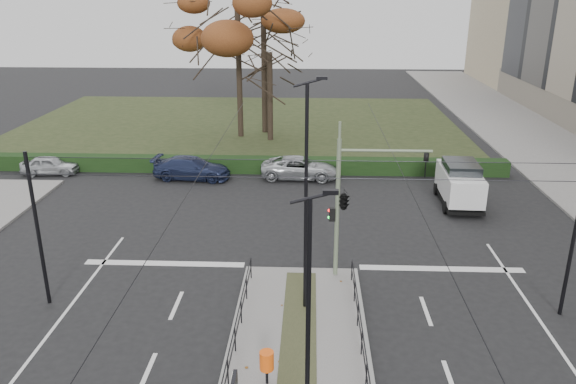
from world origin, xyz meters
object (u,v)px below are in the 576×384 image
(traffic_light, at_px, (346,198))
(streetlamp_median_far, at_px, (306,198))
(parked_car_third, at_px, (192,168))
(white_van, at_px, (460,182))
(parked_car_fourth, at_px, (300,168))
(bare_tree_center, at_px, (263,16))
(streetlamp_median_near, at_px, (309,346))
(bare_tree_near, at_px, (270,59))
(rust_tree, at_px, (237,9))
(litter_bin, at_px, (267,361))
(parked_car_first, at_px, (50,165))

(traffic_light, height_order, streetlamp_median_far, streetlamp_median_far)
(parked_car_third, distance_m, white_van, 16.18)
(traffic_light, distance_m, parked_car_fourth, 13.48)
(parked_car_third, height_order, bare_tree_center, bare_tree_center)
(parked_car_third, xyz_separation_m, parked_car_fourth, (6.82, 0.42, -0.02))
(streetlamp_median_far, bearing_deg, bare_tree_center, 97.73)
(streetlamp_median_near, bearing_deg, parked_car_fourth, 91.63)
(bare_tree_near, bearing_deg, bare_tree_center, 104.20)
(streetlamp_median_far, distance_m, white_van, 14.49)
(rust_tree, bearing_deg, streetlamp_median_far, -77.90)
(litter_bin, bearing_deg, parked_car_fourth, 88.40)
(traffic_light, relative_size, litter_bin, 5.23)
(traffic_light, relative_size, parked_car_first, 1.62)
(litter_bin, distance_m, parked_car_first, 25.46)
(litter_bin, height_order, bare_tree_center, bare_tree_center)
(parked_car_first, height_order, bare_tree_near, bare_tree_near)
(parked_car_fourth, xyz_separation_m, white_van, (8.90, -4.23, 0.59))
(parked_car_fourth, bearing_deg, white_van, -112.99)
(traffic_light, relative_size, bare_tree_center, 0.43)
(traffic_light, height_order, streetlamp_median_near, streetlamp_median_near)
(rust_tree, xyz_separation_m, bare_tree_center, (1.84, 1.46, -0.51))
(traffic_light, xyz_separation_m, parked_car_fourth, (-2.08, 13.02, -2.83))
(rust_tree, bearing_deg, bare_tree_near, -22.93)
(bare_tree_near, bearing_deg, streetlamp_median_far, -82.94)
(traffic_light, bearing_deg, streetlamp_median_far, -120.87)
(streetlamp_median_near, distance_m, bare_tree_near, 32.96)
(litter_bin, relative_size, parked_car_fourth, 0.23)
(parked_car_third, relative_size, bare_tree_near, 0.54)
(parked_car_fourth, distance_m, bare_tree_center, 14.99)
(streetlamp_median_near, height_order, streetlamp_median_far, streetlamp_median_far)
(streetlamp_median_near, relative_size, bare_tree_near, 0.83)
(parked_car_first, bearing_deg, white_van, -104.64)
(traffic_light, height_order, bare_tree_near, bare_tree_near)
(traffic_light, xyz_separation_m, rust_tree, (-7.12, 23.34, 6.39))
(bare_tree_center, bearing_deg, rust_tree, -141.66)
(parked_car_third, bearing_deg, litter_bin, -157.57)
(streetlamp_median_far, bearing_deg, streetlamp_median_near, -89.00)
(bare_tree_center, bearing_deg, streetlamp_median_far, -82.27)
(streetlamp_median_far, xyz_separation_m, bare_tree_near, (-3.08, 24.89, 1.85))
(streetlamp_median_near, distance_m, parked_car_fourth, 23.68)
(parked_car_third, distance_m, parked_car_fourth, 6.83)
(bare_tree_near, bearing_deg, white_van, -49.70)
(litter_bin, bearing_deg, parked_car_first, 127.85)
(streetlamp_median_near, height_order, parked_car_fourth, streetlamp_median_near)
(litter_bin, distance_m, rust_tree, 31.94)
(litter_bin, height_order, parked_car_first, litter_bin)
(streetlamp_median_far, bearing_deg, parked_car_first, 136.78)
(streetlamp_median_far, relative_size, parked_car_third, 1.76)
(streetlamp_median_near, relative_size, bare_tree_center, 0.56)
(white_van, bearing_deg, streetlamp_median_near, -113.19)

